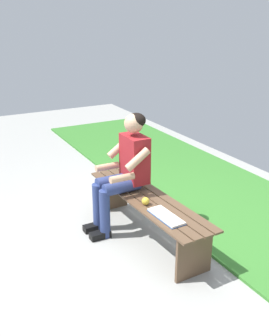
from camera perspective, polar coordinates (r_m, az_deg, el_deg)
name	(u,v)px	position (r m, az deg, el deg)	size (l,w,h in m)	color
ground_plane	(25,214)	(4.96, -15.34, -6.35)	(10.00, 7.00, 0.04)	#9E9E99
grass_strip	(240,209)	(4.99, 14.82, -5.70)	(9.00, 1.86, 0.03)	#387A2D
bench_near	(147,207)	(4.12, 1.84, -5.59)	(1.81, 0.49, 0.46)	brown
person_seated	(124,168)	(4.19, -1.44, 0.03)	(0.50, 0.69, 1.27)	maroon
apple	(146,201)	(3.91, 1.59, -4.72)	(0.08, 0.08, 0.08)	gold
book_open	(166,217)	(3.70, 4.52, -6.92)	(0.42, 0.17, 0.02)	white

